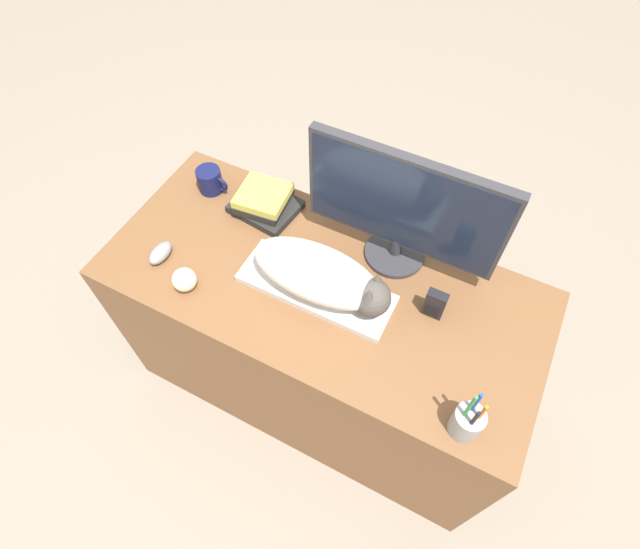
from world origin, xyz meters
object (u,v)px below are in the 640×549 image
object	(u,v)px
phone	(435,304)
cat	(325,276)
keyboard	(318,289)
baseball	(184,280)
pen_cup	(467,422)
book_stack	(264,202)
monitor	(404,208)
computer_mouse	(160,253)
coffee_mug	(210,180)

from	to	relation	value
phone	cat	bearing A→B (deg)	-164.69
keyboard	baseball	world-z (taller)	baseball
pen_cup	book_stack	world-z (taller)	pen_cup
monitor	computer_mouse	world-z (taller)	monitor
computer_mouse	baseball	xyz separation A→B (m)	(0.13, -0.05, 0.01)
computer_mouse	phone	distance (m)	0.84
cat	coffee_mug	size ratio (longest dim) A/B	3.71
cat	keyboard	bearing A→B (deg)	180.00
coffee_mug	phone	xyz separation A→B (m)	(0.84, -0.12, 0.01)
phone	baseball	bearing A→B (deg)	-160.11
cat	coffee_mug	world-z (taller)	cat
coffee_mug	book_stack	bearing A→B (deg)	0.98
computer_mouse	pen_cup	distance (m)	1.01
book_stack	coffee_mug	bearing A→B (deg)	-179.02
keyboard	phone	world-z (taller)	phone
coffee_mug	baseball	distance (m)	0.40
baseball	keyboard	bearing A→B (deg)	24.72
computer_mouse	phone	world-z (taller)	phone
monitor	coffee_mug	world-z (taller)	monitor
keyboard	coffee_mug	bearing A→B (deg)	158.22
keyboard	cat	distance (m)	0.08
coffee_mug	pen_cup	distance (m)	1.10
keyboard	monitor	size ratio (longest dim) A/B	0.81
cat	pen_cup	size ratio (longest dim) A/B	2.02
pen_cup	baseball	world-z (taller)	pen_cup
computer_mouse	coffee_mug	distance (m)	0.32
phone	book_stack	size ratio (longest dim) A/B	0.45
computer_mouse	baseball	world-z (taller)	baseball
coffee_mug	computer_mouse	bearing A→B (deg)	-85.45
book_stack	keyboard	bearing A→B (deg)	-34.40
monitor	book_stack	world-z (taller)	monitor
cat	baseball	size ratio (longest dim) A/B	5.69
keyboard	monitor	distance (m)	0.34
pen_cup	cat	bearing A→B (deg)	158.00
keyboard	computer_mouse	xyz separation A→B (m)	(-0.49, -0.11, 0.01)
coffee_mug	book_stack	distance (m)	0.21
monitor	computer_mouse	bearing A→B (deg)	-152.23
cat	baseball	bearing A→B (deg)	-156.60
keyboard	baseball	distance (m)	0.39
book_stack	monitor	bearing A→B (deg)	2.33
keyboard	coffee_mug	distance (m)	0.56
keyboard	cat	xyz separation A→B (m)	(0.02, 0.00, 0.08)
baseball	monitor	bearing A→B (deg)	37.67
monitor	phone	xyz separation A→B (m)	(0.18, -0.14, -0.17)
monitor	book_stack	xyz separation A→B (m)	(-0.46, -0.02, -0.18)
cat	book_stack	distance (m)	0.39
pen_cup	book_stack	bearing A→B (deg)	153.54
baseball	book_stack	world-z (taller)	book_stack
coffee_mug	pen_cup	xyz separation A→B (m)	(1.03, -0.40, 0.01)
cat	pen_cup	distance (m)	0.53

